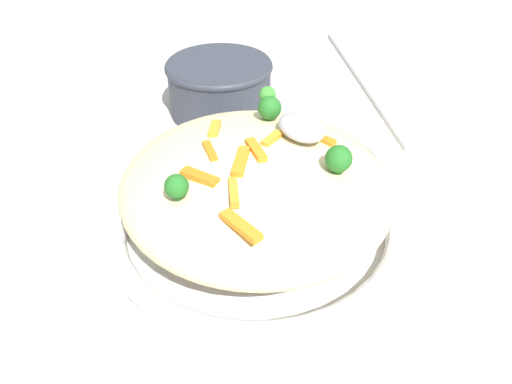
% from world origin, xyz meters
% --- Properties ---
extents(ground_plane, '(2.40, 2.40, 0.00)m').
position_xyz_m(ground_plane, '(0.00, 0.00, 0.00)').
color(ground_plane, beige).
extents(serving_bowl, '(0.30, 0.30, 0.05)m').
position_xyz_m(serving_bowl, '(0.00, 0.00, 0.03)').
color(serving_bowl, silver).
rests_on(serving_bowl, ground_plane).
extents(pasta_mound, '(0.27, 0.26, 0.08)m').
position_xyz_m(pasta_mound, '(0.00, 0.00, 0.08)').
color(pasta_mound, beige).
rests_on(pasta_mound, serving_bowl).
extents(carrot_piece_0, '(0.04, 0.02, 0.01)m').
position_xyz_m(carrot_piece_0, '(0.00, -0.07, 0.11)').
color(carrot_piece_0, orange).
rests_on(carrot_piece_0, pasta_mound).
extents(carrot_piece_1, '(0.03, 0.02, 0.01)m').
position_xyz_m(carrot_piece_1, '(0.06, 0.02, 0.12)').
color(carrot_piece_1, orange).
rests_on(carrot_piece_1, pasta_mound).
extents(carrot_piece_2, '(0.04, 0.02, 0.01)m').
position_xyz_m(carrot_piece_2, '(-0.04, 0.04, 0.12)').
color(carrot_piece_2, orange).
rests_on(carrot_piece_2, pasta_mound).
extents(carrot_piece_3, '(0.04, 0.02, 0.01)m').
position_xyz_m(carrot_piece_3, '(-0.08, 0.06, 0.11)').
color(carrot_piece_3, orange).
rests_on(carrot_piece_3, pasta_mound).
extents(carrot_piece_4, '(0.04, 0.01, 0.01)m').
position_xyz_m(carrot_piece_4, '(-0.00, -0.00, 0.12)').
color(carrot_piece_4, orange).
rests_on(carrot_piece_4, pasta_mound).
extents(carrot_piece_5, '(0.02, 0.03, 0.01)m').
position_xyz_m(carrot_piece_5, '(0.01, -0.02, 0.12)').
color(carrot_piece_5, orange).
rests_on(carrot_piece_5, pasta_mound).
extents(carrot_piece_6, '(0.03, 0.01, 0.01)m').
position_xyz_m(carrot_piece_6, '(0.02, 0.04, 0.12)').
color(carrot_piece_6, orange).
rests_on(carrot_piece_6, pasta_mound).
extents(carrot_piece_7, '(0.04, 0.03, 0.01)m').
position_xyz_m(carrot_piece_7, '(-0.01, 0.02, 0.12)').
color(carrot_piece_7, orange).
rests_on(carrot_piece_7, pasta_mound).
extents(carrot_piece_8, '(0.04, 0.03, 0.01)m').
position_xyz_m(carrot_piece_8, '(-0.01, 0.06, 0.11)').
color(carrot_piece_8, orange).
rests_on(carrot_piece_8, pasta_mound).
extents(broccoli_floret_0, '(0.02, 0.02, 0.02)m').
position_xyz_m(broccoli_floret_0, '(0.09, -0.06, 0.12)').
color(broccoli_floret_0, '#377928').
rests_on(broccoli_floret_0, pasta_mound).
extents(broccoli_floret_1, '(0.02, 0.02, 0.03)m').
position_xyz_m(broccoli_floret_1, '(0.06, -0.05, 0.12)').
color(broccoli_floret_1, '#205B1C').
rests_on(broccoli_floret_1, pasta_mound).
extents(broccoli_floret_2, '(0.02, 0.02, 0.02)m').
position_xyz_m(broccoli_floret_2, '(-0.02, 0.09, 0.12)').
color(broccoli_floret_2, '#205B1C').
rests_on(broccoli_floret_2, pasta_mound).
extents(broccoli_floret_3, '(0.02, 0.02, 0.03)m').
position_xyz_m(broccoli_floret_3, '(-0.05, -0.05, 0.12)').
color(broccoli_floret_3, '#205B1C').
rests_on(broccoli_floret_3, pasta_mound).
extents(serving_spoon, '(0.15, 0.10, 0.07)m').
position_xyz_m(serving_spoon, '(0.01, -0.08, 0.14)').
color(serving_spoon, '#B7B7BC').
rests_on(serving_spoon, pasta_mound).
extents(companion_bowl, '(0.16, 0.16, 0.08)m').
position_xyz_m(companion_bowl, '(0.29, -0.09, 0.05)').
color(companion_bowl, '#333842').
rests_on(companion_bowl, ground_plane).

